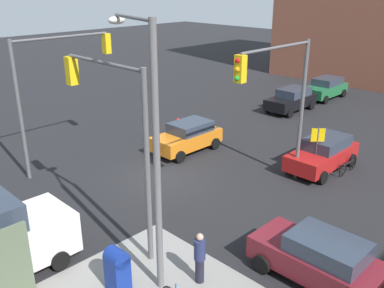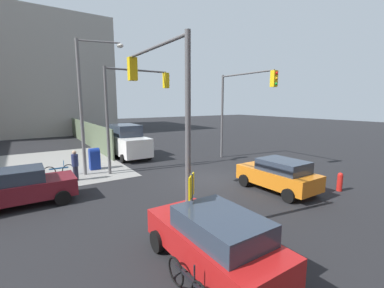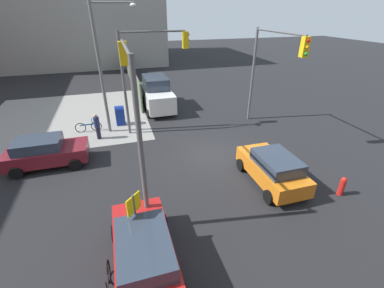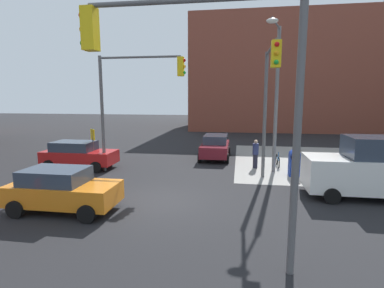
{
  "view_description": "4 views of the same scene",
  "coord_description": "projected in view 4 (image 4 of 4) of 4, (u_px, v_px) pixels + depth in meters",
  "views": [
    {
      "loc": [
        12.15,
        14.07,
        8.81
      ],
      "look_at": [
        -1.16,
        0.84,
        1.64
      ],
      "focal_mm": 40.0,
      "sensor_mm": 36.0,
      "label": 1
    },
    {
      "loc": [
        -11.2,
        8.8,
        4.37
      ],
      "look_at": [
        -0.67,
        1.81,
        2.34
      ],
      "focal_mm": 24.0,
      "sensor_mm": 36.0,
      "label": 2
    },
    {
      "loc": [
        -12.01,
        5.0,
        7.58
      ],
      "look_at": [
        -1.28,
        1.78,
        1.65
      ],
      "focal_mm": 24.0,
      "sensor_mm": 36.0,
      "label": 3
    },
    {
      "loc": [
        3.2,
        -11.52,
        4.24
      ],
      "look_at": [
        0.85,
        3.3,
        1.89
      ],
      "focal_mm": 28.0,
      "sensor_mm": 36.0,
      "label": 4
    }
  ],
  "objects": [
    {
      "name": "ground_plane",
      "position": [
        159.0,
        201.0,
        12.39
      ],
      "size": [
        120.0,
        120.0,
        0.0
      ],
      "primitive_type": "plane",
      "color": "black"
    },
    {
      "name": "sidewalk_corner",
      "position": [
        327.0,
        162.0,
        19.78
      ],
      "size": [
        12.0,
        12.0,
        0.01
      ],
      "primitive_type": "cube",
      "color": "gray",
      "rests_on": "ground"
    },
    {
      "name": "building_warehouse_north",
      "position": [
        310.0,
        77.0,
        42.46
      ],
      "size": [
        32.0,
        18.0,
        14.28
      ],
      "color": "brown",
      "rests_on": "ground"
    },
    {
      "name": "traffic_signal_nw_corner",
      "position": [
        133.0,
        91.0,
        16.48
      ],
      "size": [
        4.91,
        0.36,
        6.5
      ],
      "color": "#59595B",
      "rests_on": "ground"
    },
    {
      "name": "traffic_signal_se_corner",
      "position": [
        210.0,
        81.0,
        6.89
      ],
      "size": [
        5.25,
        0.36,
        6.5
      ],
      "color": "#59595B",
      "rests_on": "ground"
    },
    {
      "name": "traffic_signal_ne_corner",
      "position": [
        269.0,
        90.0,
        13.79
      ],
      "size": [
        0.36,
        4.38,
        6.5
      ],
      "color": "#59595B",
      "rests_on": "ground"
    },
    {
      "name": "street_lamp_corner",
      "position": [
        276.0,
        89.0,
        16.18
      ],
      "size": [
        0.99,
        2.6,
        8.0
      ],
      "color": "slate",
      "rests_on": "ground"
    },
    {
      "name": "warning_sign_two_way",
      "position": [
        93.0,
        141.0,
        17.82
      ],
      "size": [
        0.48,
        0.48,
        2.4
      ],
      "color": "#4C4C4C",
      "rests_on": "ground"
    },
    {
      "name": "mailbox_blue",
      "position": [
        294.0,
        162.0,
        16.19
      ],
      "size": [
        0.56,
        0.64,
        1.43
      ],
      "color": "navy",
      "rests_on": "ground"
    },
    {
      "name": "hatchback_red",
      "position": [
        78.0,
        154.0,
        17.97
      ],
      "size": [
        4.29,
        2.02,
        1.62
      ],
      "color": "#B21919",
      "rests_on": "ground"
    },
    {
      "name": "sedan_maroon",
      "position": [
        215.0,
        146.0,
        20.86
      ],
      "size": [
        2.02,
        4.03,
        1.62
      ],
      "color": "maroon",
      "rests_on": "ground"
    },
    {
      "name": "sedan_orange",
      "position": [
        62.0,
        189.0,
        11.17
      ],
      "size": [
        3.98,
        2.02,
        1.62
      ],
      "color": "orange",
      "rests_on": "ground"
    },
    {
      "name": "van_white_delivery",
      "position": [
        375.0,
        168.0,
        12.57
      ],
      "size": [
        5.4,
        2.32,
        2.62
      ],
      "color": "white",
      "rests_on": "ground"
    },
    {
      "name": "pedestrian_crossing",
      "position": [
        255.0,
        153.0,
        17.94
      ],
      "size": [
        0.36,
        0.36,
        1.74
      ],
      "rotation": [
        0.0,
        0.0,
        4.43
      ],
      "color": "navy",
      "rests_on": "ground"
    },
    {
      "name": "bicycle_leaning_on_fence",
      "position": [
        278.0,
        161.0,
        18.49
      ],
      "size": [
        0.05,
        1.75,
        0.97
      ],
      "color": "black",
      "rests_on": "ground"
    },
    {
      "name": "bicycle_at_crosswalk",
      "position": [
        81.0,
        158.0,
        19.24
      ],
      "size": [
        1.75,
        0.05,
        0.97
      ],
      "color": "black",
      "rests_on": "ground"
    }
  ]
}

